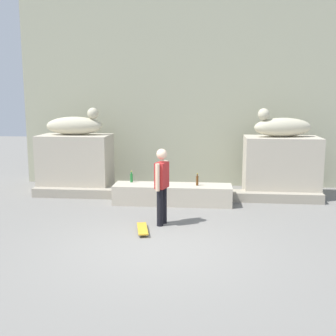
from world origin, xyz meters
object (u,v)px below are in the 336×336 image
(skater, at_px, (162,183))
(bottle_green, at_px, (131,178))
(skateboard, at_px, (142,229))
(statue_reclining_right, at_px, (282,127))
(statue_reclining_left, at_px, (76,125))
(bottle_brown, at_px, (197,180))

(skater, distance_m, bottle_green, 2.29)
(bottle_green, bearing_deg, skateboard, -74.74)
(bottle_green, bearing_deg, skater, -62.69)
(skater, distance_m, skateboard, 1.07)
(statue_reclining_right, xyz_separation_m, skateboard, (-3.31, -3.42, -1.89))
(skateboard, xyz_separation_m, bottle_green, (-0.70, 2.55, 0.56))
(skateboard, relative_size, bottle_green, 2.74)
(statue_reclining_left, relative_size, statue_reclining_right, 0.97)
(skateboard, bearing_deg, skater, 134.96)
(statue_reclining_right, height_order, bottle_green, statue_reclining_right)
(statue_reclining_right, distance_m, bottle_green, 4.31)
(skater, height_order, skateboard, skater)
(statue_reclining_right, distance_m, skateboard, 5.12)
(statue_reclining_right, height_order, skater, statue_reclining_right)
(bottle_green, relative_size, bottle_brown, 0.95)
(statue_reclining_left, relative_size, skateboard, 1.98)
(statue_reclining_left, height_order, statue_reclining_right, same)
(statue_reclining_left, relative_size, bottle_brown, 5.13)
(statue_reclining_left, bearing_deg, skateboard, -57.76)
(statue_reclining_right, relative_size, skateboard, 2.04)
(statue_reclining_left, xyz_separation_m, skater, (2.81, -2.90, -1.03))
(skateboard, bearing_deg, statue_reclining_left, -156.46)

